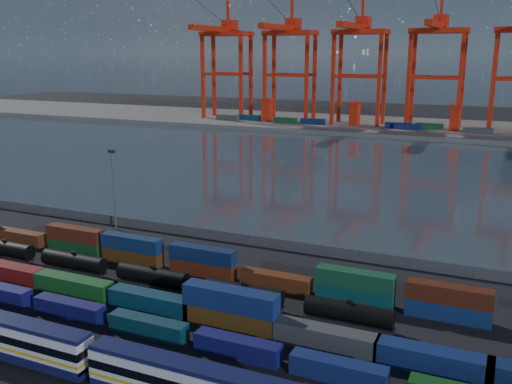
% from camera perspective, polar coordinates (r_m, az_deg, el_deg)
% --- Properties ---
extents(ground, '(700.00, 700.00, 0.00)m').
position_cam_1_polar(ground, '(85.70, -8.38, -10.93)').
color(ground, black).
rests_on(ground, ground).
extents(harbor_water, '(700.00, 700.00, 0.00)m').
position_cam_1_polar(harbor_water, '(179.07, 9.86, 2.13)').
color(harbor_water, '#2E3A43').
rests_on(harbor_water, ground).
extents(far_quay, '(700.00, 70.00, 2.00)m').
position_cam_1_polar(far_quay, '(280.66, 15.29, 6.24)').
color(far_quay, '#514F4C').
rests_on(far_quay, ground).
extents(passenger_train, '(76.44, 3.02, 5.18)m').
position_cam_1_polar(passenger_train, '(76.40, -23.78, -13.08)').
color(passenger_train, silver).
rests_on(passenger_train, ground).
extents(container_row_south, '(138.53, 2.23, 4.75)m').
position_cam_1_polar(container_row_south, '(89.12, -21.80, -9.73)').
color(container_row_south, '#3B3F40').
rests_on(container_row_south, ground).
extents(container_row_mid, '(142.52, 2.67, 5.68)m').
position_cam_1_polar(container_row_mid, '(82.79, -10.34, -10.67)').
color(container_row_mid, '#37393B').
rests_on(container_row_mid, ground).
extents(container_row_north, '(140.13, 2.32, 4.94)m').
position_cam_1_polar(container_row_north, '(94.69, -6.11, -6.92)').
color(container_row_north, navy).
rests_on(container_row_north, ground).
extents(tanker_string, '(89.81, 2.65, 3.79)m').
position_cam_1_polar(tanker_string, '(94.72, -14.20, -7.51)').
color(tanker_string, black).
rests_on(tanker_string, ground).
extents(waterfront_fence, '(160.12, 0.12, 2.20)m').
position_cam_1_polar(waterfront_fence, '(108.22, -0.43, -4.86)').
color(waterfront_fence, '#595B5E').
rests_on(waterfront_fence, ground).
extents(yard_light_mast, '(1.60, 0.40, 16.60)m').
position_cam_1_polar(yard_light_mast, '(119.56, -14.05, 0.66)').
color(yard_light_mast, slate).
rests_on(yard_light_mast, ground).
extents(gantry_cranes, '(199.90, 47.81, 64.74)m').
position_cam_1_polar(gantry_cranes, '(273.18, 13.98, 14.27)').
color(gantry_cranes, red).
rests_on(gantry_cranes, ground).
extents(quay_containers, '(172.58, 10.99, 2.60)m').
position_cam_1_polar(quay_containers, '(268.11, 12.48, 6.56)').
color(quay_containers, navy).
rests_on(quay_containers, far_quay).
extents(straddle_carriers, '(140.00, 7.00, 11.10)m').
position_cam_1_polar(straddle_carriers, '(270.48, 14.51, 7.47)').
color(straddle_carriers, red).
rests_on(straddle_carriers, far_quay).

